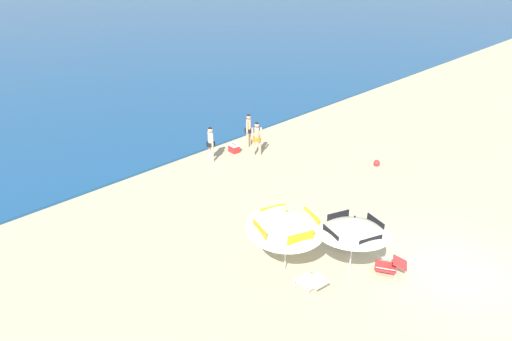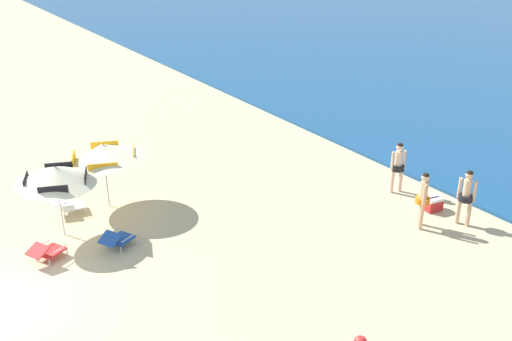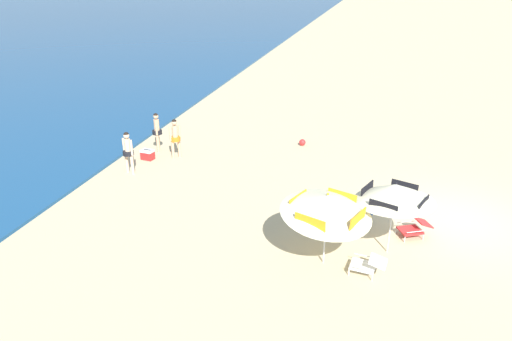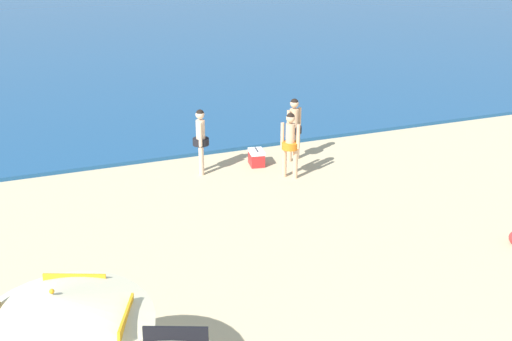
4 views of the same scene
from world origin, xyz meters
The scene contains 11 objects.
ground_plane centered at (0.00, 0.00, 0.00)m, with size 800.00×800.00×0.00m, color tan.
beach_umbrella_striped_main centered at (-2.32, 2.14, 1.76)m, with size 2.91×2.91×2.06m.
beach_umbrella_striped_second centered at (-3.23, 3.75, 1.68)m, with size 3.26×3.26×2.09m.
lounge_chair_under_umbrella centered at (-0.88, 3.06, 0.27)m, with size 0.86×1.02×0.52m.
lounge_chair_beside_umbrella centered at (-1.31, 1.39, 0.28)m, with size 0.85×1.01×0.51m.
lounge_chair_facing_sea centered at (-3.45, 2.64, 0.28)m, with size 0.66×0.93×0.49m.
person_standing_near_shore centered at (3.31, 11.40, 0.94)m, with size 0.46×0.40×1.63m.
person_standing_beside centered at (0.84, 11.39, 0.93)m, with size 0.40×0.46×1.62m.
person_wading_in centered at (2.73, 10.34, 0.94)m, with size 0.40×0.40×1.62m.
cooler_box centered at (2.28, 11.39, 0.20)m, with size 0.42×0.54×0.43m.
beach_ball centered at (5.39, 5.59, 0.14)m, with size 0.28×0.28×0.28m, color red.
Camera 3 is at (-13.25, 3.06, 6.83)m, focal length 32.01 mm.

